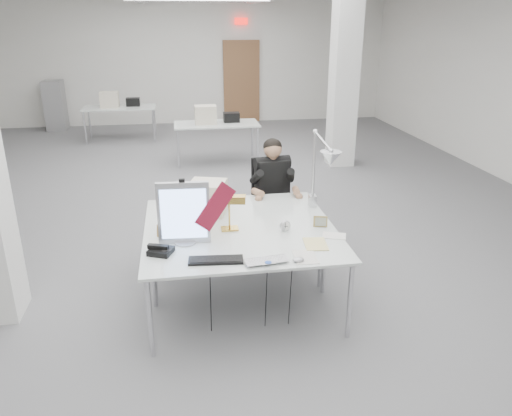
{
  "coord_description": "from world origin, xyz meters",
  "views": [
    {
      "loc": [
        -0.53,
        -6.41,
        2.63
      ],
      "look_at": [
        0.17,
        -2.0,
        0.92
      ],
      "focal_mm": 35.0,
      "sensor_mm": 36.0,
      "label": 1
    }
  ],
  "objects_px": {
    "monitor": "(184,213)",
    "laptop": "(268,264)",
    "desk_main": "(246,248)",
    "beige_monitor": "(208,198)",
    "architect_lamp": "(321,171)",
    "seated_person": "(272,176)",
    "office_chair": "(271,203)",
    "bankers_lamp": "(229,214)",
    "desk_phone": "(161,251)"
  },
  "relations": [
    {
      "from": "monitor",
      "to": "desk_phone",
      "type": "bearing_deg",
      "value": -133.97
    },
    {
      "from": "office_chair",
      "to": "architect_lamp",
      "type": "height_order",
      "value": "architect_lamp"
    },
    {
      "from": "office_chair",
      "to": "bankers_lamp",
      "type": "bearing_deg",
      "value": -126.11
    },
    {
      "from": "bankers_lamp",
      "to": "beige_monitor",
      "type": "distance_m",
      "value": 0.49
    },
    {
      "from": "office_chair",
      "to": "seated_person",
      "type": "bearing_deg",
      "value": -98.57
    },
    {
      "from": "laptop",
      "to": "beige_monitor",
      "type": "height_order",
      "value": "beige_monitor"
    },
    {
      "from": "desk_main",
      "to": "seated_person",
      "type": "relative_size",
      "value": 2.0
    },
    {
      "from": "office_chair",
      "to": "beige_monitor",
      "type": "relative_size",
      "value": 3.1
    },
    {
      "from": "bankers_lamp",
      "to": "architect_lamp",
      "type": "bearing_deg",
      "value": 24.08
    },
    {
      "from": "monitor",
      "to": "laptop",
      "type": "xyz_separation_m",
      "value": [
        0.65,
        -0.55,
        -0.27
      ]
    },
    {
      "from": "bankers_lamp",
      "to": "architect_lamp",
      "type": "distance_m",
      "value": 1.02
    },
    {
      "from": "seated_person",
      "to": "bankers_lamp",
      "type": "bearing_deg",
      "value": -127.11
    },
    {
      "from": "desk_main",
      "to": "seated_person",
      "type": "height_order",
      "value": "seated_person"
    },
    {
      "from": "desk_phone",
      "to": "beige_monitor",
      "type": "height_order",
      "value": "beige_monitor"
    },
    {
      "from": "desk_main",
      "to": "monitor",
      "type": "xyz_separation_m",
      "value": [
        -0.52,
        0.18,
        0.3
      ]
    },
    {
      "from": "desk_phone",
      "to": "beige_monitor",
      "type": "distance_m",
      "value": 1.01
    },
    {
      "from": "bankers_lamp",
      "to": "beige_monitor",
      "type": "xyz_separation_m",
      "value": [
        -0.17,
        0.46,
        0.0
      ]
    },
    {
      "from": "desk_main",
      "to": "beige_monitor",
      "type": "relative_size",
      "value": 5.12
    },
    {
      "from": "laptop",
      "to": "architect_lamp",
      "type": "xyz_separation_m",
      "value": [
        0.71,
        1.03,
        0.45
      ]
    },
    {
      "from": "desk_main",
      "to": "desk_phone",
      "type": "bearing_deg",
      "value": -178.81
    },
    {
      "from": "office_chair",
      "to": "bankers_lamp",
      "type": "height_order",
      "value": "office_chair"
    },
    {
      "from": "desk_phone",
      "to": "monitor",
      "type": "bearing_deg",
      "value": 66.65
    },
    {
      "from": "beige_monitor",
      "to": "architect_lamp",
      "type": "xyz_separation_m",
      "value": [
        1.11,
        -0.22,
        0.29
      ]
    },
    {
      "from": "office_chair",
      "to": "bankers_lamp",
      "type": "xyz_separation_m",
      "value": [
        -0.63,
        -1.21,
        0.37
      ]
    },
    {
      "from": "desk_main",
      "to": "laptop",
      "type": "relative_size",
      "value": 5.02
    },
    {
      "from": "monitor",
      "to": "architect_lamp",
      "type": "xyz_separation_m",
      "value": [
        1.36,
        0.47,
        0.18
      ]
    },
    {
      "from": "desk_main",
      "to": "beige_monitor",
      "type": "bearing_deg",
      "value": 107.17
    },
    {
      "from": "seated_person",
      "to": "monitor",
      "type": "relative_size",
      "value": 1.59
    },
    {
      "from": "office_chair",
      "to": "seated_person",
      "type": "height_order",
      "value": "seated_person"
    },
    {
      "from": "office_chair",
      "to": "monitor",
      "type": "relative_size",
      "value": 1.92
    },
    {
      "from": "laptop",
      "to": "architect_lamp",
      "type": "distance_m",
      "value": 1.33
    },
    {
      "from": "seated_person",
      "to": "desk_phone",
      "type": "relative_size",
      "value": 4.75
    },
    {
      "from": "architect_lamp",
      "to": "seated_person",
      "type": "bearing_deg",
      "value": 103.88
    },
    {
      "from": "architect_lamp",
      "to": "laptop",
      "type": "bearing_deg",
      "value": -129.19
    },
    {
      "from": "desk_phone",
      "to": "seated_person",
      "type": "bearing_deg",
      "value": 75.43
    },
    {
      "from": "laptop",
      "to": "office_chair",
      "type": "bearing_deg",
      "value": 71.35
    },
    {
      "from": "seated_person",
      "to": "architect_lamp",
      "type": "bearing_deg",
      "value": -80.14
    },
    {
      "from": "office_chair",
      "to": "beige_monitor",
      "type": "height_order",
      "value": "office_chair"
    },
    {
      "from": "bankers_lamp",
      "to": "office_chair",
      "type": "bearing_deg",
      "value": 71.93
    },
    {
      "from": "laptop",
      "to": "bankers_lamp",
      "type": "xyz_separation_m",
      "value": [
        -0.23,
        0.78,
        0.15
      ]
    },
    {
      "from": "seated_person",
      "to": "desk_phone",
      "type": "xyz_separation_m",
      "value": [
        -1.27,
        -1.59,
        -0.12
      ]
    },
    {
      "from": "desk_phone",
      "to": "architect_lamp",
      "type": "xyz_separation_m",
      "value": [
        1.57,
        0.67,
        0.44
      ]
    },
    {
      "from": "seated_person",
      "to": "bankers_lamp",
      "type": "height_order",
      "value": "seated_person"
    },
    {
      "from": "seated_person",
      "to": "desk_main",
      "type": "bearing_deg",
      "value": -117.29
    },
    {
      "from": "desk_main",
      "to": "bankers_lamp",
      "type": "xyz_separation_m",
      "value": [
        -0.1,
        0.41,
        0.17
      ]
    },
    {
      "from": "office_chair",
      "to": "architect_lamp",
      "type": "distance_m",
      "value": 1.22
    },
    {
      "from": "laptop",
      "to": "beige_monitor",
      "type": "distance_m",
      "value": 1.32
    },
    {
      "from": "office_chair",
      "to": "laptop",
      "type": "relative_size",
      "value": 3.04
    },
    {
      "from": "desk_phone",
      "to": "architect_lamp",
      "type": "bearing_deg",
      "value": 47.02
    },
    {
      "from": "seated_person",
      "to": "architect_lamp",
      "type": "xyz_separation_m",
      "value": [
        0.31,
        -0.92,
        0.32
      ]
    }
  ]
}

